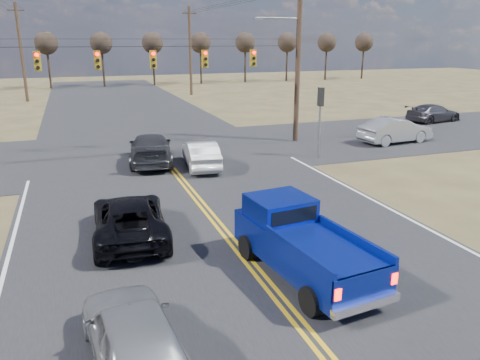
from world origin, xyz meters
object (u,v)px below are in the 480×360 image
object	(u,v)px
white_car_queue	(201,154)
cross_car_east_far	(433,113)
cross_car_east_near	(395,130)
dgrey_car_queue	(151,149)
silver_suv	(134,336)
black_suv	(130,218)
pickup_truck	(301,243)

from	to	relation	value
white_car_queue	cross_car_east_far	xyz separation A→B (m)	(21.27, 7.34, -0.00)
cross_car_east_near	cross_car_east_far	size ratio (longest dim) A/B	1.01
cross_car_east_far	dgrey_car_queue	bearing A→B (deg)	94.82
silver_suv	cross_car_east_far	bearing A→B (deg)	-144.96
white_car_queue	cross_car_east_near	distance (m)	13.43
black_suv	pickup_truck	bearing A→B (deg)	139.04
white_car_queue	silver_suv	bearing A→B (deg)	76.55
dgrey_car_queue	cross_car_east_far	world-z (taller)	dgrey_car_queue
black_suv	white_car_queue	bearing A→B (deg)	-116.34
black_suv	cross_car_east_near	distance (m)	20.29
pickup_truck	black_suv	xyz separation A→B (m)	(-4.21, 4.18, -0.25)
dgrey_car_queue	cross_car_east_near	world-z (taller)	cross_car_east_near
cross_car_east_near	cross_car_east_far	world-z (taller)	cross_car_east_near
pickup_truck	black_suv	size ratio (longest dim) A/B	1.08
dgrey_car_queue	cross_car_east_far	distance (m)	24.18
silver_suv	dgrey_car_queue	bearing A→B (deg)	-104.79
pickup_truck	white_car_queue	bearing A→B (deg)	81.91
black_suv	white_car_queue	xyz separation A→B (m)	(4.56, 7.85, 0.01)
dgrey_car_queue	cross_car_east_far	xyz separation A→B (m)	(23.55, 5.51, -0.08)
pickup_truck	cross_car_east_near	distance (m)	19.40
white_car_queue	dgrey_car_queue	bearing A→B (deg)	-32.29
black_suv	white_car_queue	distance (m)	9.08
pickup_truck	cross_car_east_far	bearing A→B (deg)	35.43
silver_suv	dgrey_car_queue	distance (m)	16.58
silver_suv	black_suv	bearing A→B (deg)	-100.53
silver_suv	black_suv	world-z (taller)	silver_suv
white_car_queue	cross_car_east_near	world-z (taller)	cross_car_east_near
cross_car_east_near	silver_suv	bearing A→B (deg)	125.14
cross_car_east_near	cross_car_east_far	distance (m)	9.73
dgrey_car_queue	cross_car_east_near	size ratio (longest dim) A/B	1.11
cross_car_east_near	cross_car_east_far	bearing A→B (deg)	-60.84
white_car_queue	cross_car_east_far	bearing A→B (deg)	-154.39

